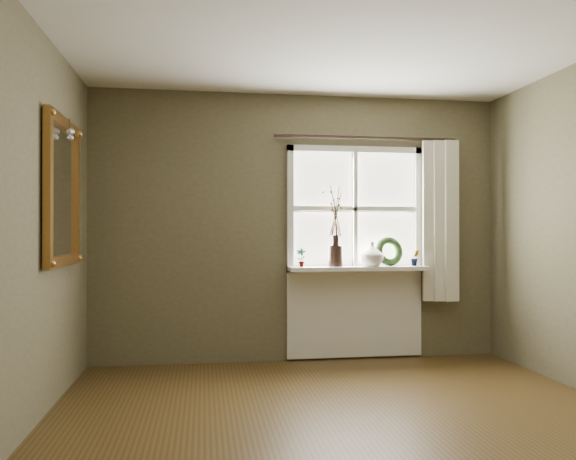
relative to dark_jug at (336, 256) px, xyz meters
The scene contains 14 objects.
floor 2.38m from the dark_jug, 98.78° to the right, with size 4.50×4.50×0.00m, color #432F15.
ceiling 2.66m from the dark_jug, 98.78° to the right, with size 4.50×4.50×0.00m, color silver.
wall_back 0.47m from the dark_jug, 151.21° to the left, with size 4.00×0.10×2.60m, color brown.
window_frame 0.52m from the dark_jug, 26.04° to the left, with size 1.36×0.06×1.24m.
window_sill 0.25m from the dark_jug, ahead, with size 1.36×0.26×0.04m, color white.
window_apron 0.61m from the dark_jug, 26.31° to the left, with size 1.36×0.04×0.88m, color white.
dark_jug is the anchor object (origin of this frame).
cream_vase 0.37m from the dark_jug, ahead, with size 0.23×0.23×0.24m, color beige.
wreath 0.55m from the dark_jug, ahead, with size 0.29×0.29×0.07m, color #233C1A.
potted_plant_left 0.34m from the dark_jug, behind, with size 0.09×0.06×0.18m, color #233C1A.
potted_plant_right 0.80m from the dark_jug, ahead, with size 0.09×0.07×0.16m, color #233C1A.
curtain 1.12m from the dark_jug, ahead, with size 0.36×0.12×1.59m, color beige.
curtain_rod 1.20m from the dark_jug, ahead, with size 0.03×0.03×1.84m, color black.
gilt_mirror 2.53m from the dark_jug, 158.02° to the right, with size 0.10×0.92×1.09m.
Camera 1 is at (-0.93, -3.16, 1.24)m, focal length 35.00 mm.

